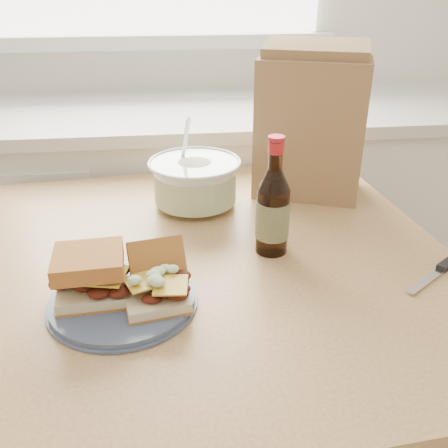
{
  "coord_description": "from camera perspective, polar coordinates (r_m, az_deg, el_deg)",
  "views": [
    {
      "loc": [
        0.01,
        -0.03,
        1.36
      ],
      "look_at": [
        0.11,
        0.85,
        0.91
      ],
      "focal_mm": 40.0,
      "sensor_mm": 36.0,
      "label": 1
    }
  ],
  "objects": [
    {
      "name": "paper_bag",
      "position": [
        1.31,
        9.84,
        10.78
      ],
      "size": [
        0.31,
        0.26,
        0.35
      ],
      "primitive_type": "cube",
      "rotation": [
        0.0,
        0.0,
        -0.36
      ],
      "color": "#916C46",
      "rests_on": "dining_table"
    },
    {
      "name": "sandwich_left",
      "position": [
        0.9,
        -15.03,
        -5.63
      ],
      "size": [
        0.12,
        0.11,
        0.09
      ],
      "rotation": [
        0.0,
        0.0,
        0.06
      ],
      "color": "beige",
      "rests_on": "plate"
    },
    {
      "name": "dining_table",
      "position": [
        1.1,
        -1.41,
        -9.22
      ],
      "size": [
        1.08,
        1.08,
        0.83
      ],
      "rotation": [
        0.0,
        0.0,
        0.08
      ],
      "color": "tan",
      "rests_on": "ground"
    },
    {
      "name": "knife",
      "position": [
        1.08,
        23.81,
        -4.51
      ],
      "size": [
        0.17,
        0.12,
        0.01
      ],
      "rotation": [
        0.0,
        0.0,
        0.61
      ],
      "color": "silver",
      "rests_on": "dining_table"
    },
    {
      "name": "plate",
      "position": [
        0.91,
        -11.49,
        -8.54
      ],
      "size": [
        0.26,
        0.26,
        0.02
      ],
      "primitive_type": "cylinder",
      "color": "#43516D",
      "rests_on": "dining_table"
    },
    {
      "name": "beer_bottle",
      "position": [
        1.02,
        5.61,
        1.56
      ],
      "size": [
        0.07,
        0.07,
        0.25
      ],
      "rotation": [
        0.0,
        0.0,
        -0.07
      ],
      "color": "black",
      "rests_on": "dining_table"
    },
    {
      "name": "sandwich_right",
      "position": [
        0.88,
        -7.75,
        -6.56
      ],
      "size": [
        0.12,
        0.16,
        0.09
      ],
      "rotation": [
        0.0,
        0.0,
        0.18
      ],
      "color": "beige",
      "rests_on": "plate"
    },
    {
      "name": "cabinet_run",
      "position": [
        1.94,
        -6.23,
        -0.4
      ],
      "size": [
        2.5,
        0.64,
        0.94
      ],
      "color": "silver",
      "rests_on": "ground"
    },
    {
      "name": "coleslaw_bowl",
      "position": [
        1.24,
        -3.33,
        4.62
      ],
      "size": [
        0.23,
        0.23,
        0.23
      ],
      "color": "white",
      "rests_on": "dining_table"
    }
  ]
}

